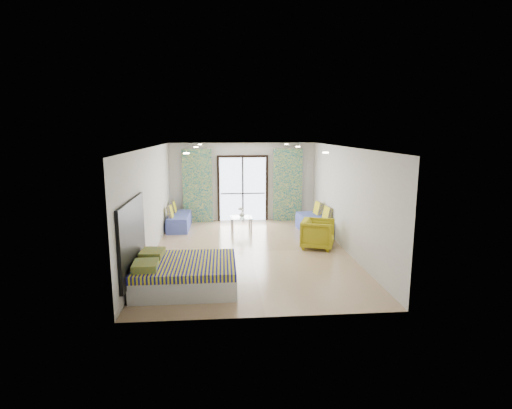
{
  "coord_description": "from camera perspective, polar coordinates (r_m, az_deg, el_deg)",
  "views": [
    {
      "loc": [
        -0.7,
        -10.0,
        3.11
      ],
      "look_at": [
        0.19,
        0.51,
        1.15
      ],
      "focal_mm": 28.0,
      "sensor_mm": 36.0,
      "label": 1
    }
  ],
  "objects": [
    {
      "name": "daybed_left",
      "position": [
        13.07,
        -10.95,
        -2.28
      ],
      "size": [
        0.66,
        1.67,
        0.82
      ],
      "rotation": [
        0.0,
        0.0,
        -0.01
      ],
      "color": "#4856AC",
      "rests_on": "floor"
    },
    {
      "name": "floor",
      "position": [
        10.5,
        -0.82,
        -6.71
      ],
      "size": [
        5.0,
        7.5,
        0.01
      ],
      "primitive_type": null,
      "color": "tan",
      "rests_on": "ground"
    },
    {
      "name": "wall_back",
      "position": [
        13.88,
        -1.92,
        3.24
      ],
      "size": [
        5.0,
        0.01,
        2.7
      ],
      "primitive_type": null,
      "color": "silver",
      "rests_on": "ground"
    },
    {
      "name": "vase",
      "position": [
        12.55,
        -2.02,
        -1.38
      ],
      "size": [
        0.23,
        0.24,
        0.17
      ],
      "primitive_type": "imported",
      "rotation": [
        0.0,
        0.0,
        -0.4
      ],
      "color": "white",
      "rests_on": "coffee_table"
    },
    {
      "name": "bed",
      "position": [
        8.21,
        -10.13,
        -9.76
      ],
      "size": [
        1.99,
        1.62,
        0.69
      ],
      "color": "silver",
      "rests_on": "floor"
    },
    {
      "name": "wall_front",
      "position": [
        6.53,
        1.47,
        -5.11
      ],
      "size": [
        5.0,
        0.01,
        2.7
      ],
      "primitive_type": null,
      "color": "silver",
      "rests_on": "ground"
    },
    {
      "name": "switch_plate",
      "position": [
        9.33,
        -15.68,
        -2.64
      ],
      "size": [
        0.02,
        0.1,
        0.1
      ],
      "primitive_type": "cube",
      "color": "silver",
      "rests_on": "wall_left"
    },
    {
      "name": "daybed_right",
      "position": [
        12.4,
        8.42,
        -2.79
      ],
      "size": [
        0.87,
        1.88,
        0.9
      ],
      "rotation": [
        0.0,
        0.0,
        0.09
      ],
      "color": "#4856AC",
      "rests_on": "floor"
    },
    {
      "name": "downlight_e",
      "position": [
        13.03,
        -8.01,
        8.49
      ],
      "size": [
        0.12,
        0.12,
        0.02
      ],
      "primitive_type": "cylinder",
      "color": "#FFE0B2",
      "rests_on": "ceiling"
    },
    {
      "name": "balcony_rail",
      "position": [
        13.92,
        -1.9,
        1.59
      ],
      "size": [
        1.52,
        0.03,
        0.04
      ],
      "primitive_type": "cube",
      "color": "#595451",
      "rests_on": "balcony_door"
    },
    {
      "name": "balcony_door",
      "position": [
        13.87,
        -1.91,
        2.84
      ],
      "size": [
        1.76,
        0.08,
        2.28
      ],
      "color": "black",
      "rests_on": "floor"
    },
    {
      "name": "coffee_table",
      "position": [
        12.54,
        -2.13,
        -2.02
      ],
      "size": [
        0.68,
        0.68,
        0.76
      ],
      "rotation": [
        0.0,
        0.0,
        0.04
      ],
      "color": "silver",
      "rests_on": "floor"
    },
    {
      "name": "ceiling",
      "position": [
        10.04,
        -0.86,
        8.18
      ],
      "size": [
        5.0,
        7.5,
        0.01
      ],
      "primitive_type": null,
      "color": "silver",
      "rests_on": "ground"
    },
    {
      "name": "downlight_f",
      "position": [
        13.18,
        4.38,
        8.58
      ],
      "size": [
        0.12,
        0.12,
        0.02
      ],
      "primitive_type": "cylinder",
      "color": "#FFE0B2",
      "rests_on": "ceiling"
    },
    {
      "name": "curtain_right",
      "position": [
        13.88,
        4.53,
        2.79
      ],
      "size": [
        1.0,
        0.1,
        2.5
      ],
      "primitive_type": "cube",
      "color": "silver",
      "rests_on": "floor"
    },
    {
      "name": "curtain_left",
      "position": [
        13.73,
        -8.36,
        2.62
      ],
      "size": [
        1.0,
        0.1,
        2.5
      ],
      "primitive_type": "cube",
      "color": "silver",
      "rests_on": "floor"
    },
    {
      "name": "downlight_b",
      "position": [
        8.29,
        9.91,
        7.32
      ],
      "size": [
        0.12,
        0.12,
        0.02
      ],
      "primitive_type": "cylinder",
      "color": "#FFE0B2",
      "rests_on": "ceiling"
    },
    {
      "name": "wall_left",
      "position": [
        10.32,
        -14.82,
        0.34
      ],
      "size": [
        0.01,
        7.5,
        2.7
      ],
      "primitive_type": null,
      "color": "silver",
      "rests_on": "ground"
    },
    {
      "name": "downlight_c",
      "position": [
        11.04,
        -8.57,
        8.12
      ],
      "size": [
        0.12,
        0.12,
        0.02
      ],
      "primitive_type": "cylinder",
      "color": "#FFE0B2",
      "rests_on": "ceiling"
    },
    {
      "name": "downlight_a",
      "position": [
        8.05,
        -9.92,
        7.23
      ],
      "size": [
        0.12,
        0.12,
        0.02
      ],
      "primitive_type": "cylinder",
      "color": "#FFE0B2",
      "rests_on": "ceiling"
    },
    {
      "name": "armchair",
      "position": [
        10.83,
        8.83,
        -3.96
      ],
      "size": [
        1.01,
        1.04,
        0.85
      ],
      "primitive_type": "imported",
      "rotation": [
        0.0,
        0.0,
        1.22
      ],
      "color": "#A79B15",
      "rests_on": "floor"
    },
    {
      "name": "headboard",
      "position": [
        8.14,
        -17.24,
        -4.63
      ],
      "size": [
        0.06,
        2.1,
        1.5
      ],
      "primitive_type": "cube",
      "color": "black",
      "rests_on": "floor"
    },
    {
      "name": "wall_right",
      "position": [
        10.65,
        12.71,
        0.75
      ],
      "size": [
        0.01,
        7.5,
        2.7
      ],
      "primitive_type": null,
      "color": "silver",
      "rests_on": "ground"
    },
    {
      "name": "downlight_d",
      "position": [
        11.21,
        6.01,
        8.22
      ],
      "size": [
        0.12,
        0.12,
        0.02
      ],
      "primitive_type": "cylinder",
      "color": "#FFE0B2",
      "rests_on": "ceiling"
    }
  ]
}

